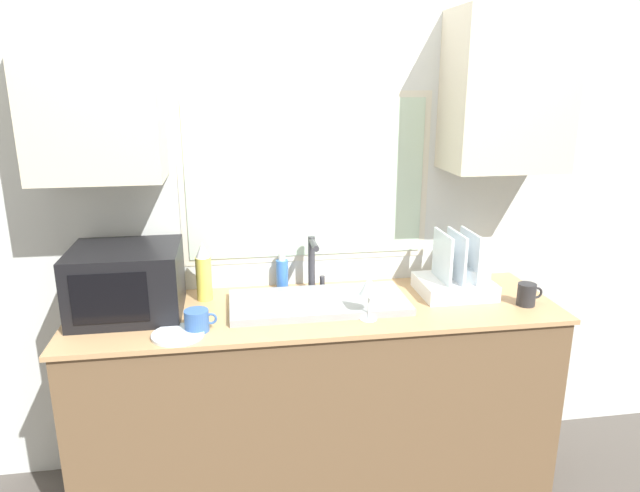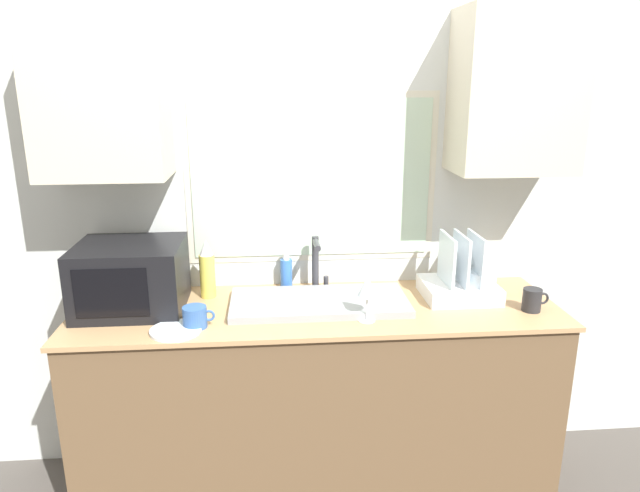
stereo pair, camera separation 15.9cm
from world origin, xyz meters
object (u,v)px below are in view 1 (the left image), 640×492
at_px(dish_rack, 457,279).
at_px(wine_glass, 369,286).
at_px(mug_near_sink, 197,321).
at_px(faucet, 313,260).
at_px(spray_bottle, 204,272).
at_px(microwave, 127,281).
at_px(soap_bottle, 282,273).

xyz_separation_m(dish_rack, wine_glass, (-0.46, -0.22, 0.07)).
distance_m(mug_near_sink, wine_glass, 0.69).
bearing_deg(dish_rack, faucet, 167.04).
bearing_deg(spray_bottle, mug_near_sink, -93.04).
height_order(microwave, spray_bottle, microwave).
bearing_deg(faucet, dish_rack, -12.96).
xyz_separation_m(mug_near_sink, wine_glass, (0.68, 0.00, 0.10)).
relative_size(faucet, wine_glass, 1.32).
xyz_separation_m(microwave, soap_bottle, (0.66, 0.20, -0.07)).
relative_size(dish_rack, mug_near_sink, 2.53).
bearing_deg(spray_bottle, wine_glass, -26.22).
bearing_deg(spray_bottle, faucet, 4.50).
relative_size(faucet, dish_rack, 0.79).
bearing_deg(dish_rack, microwave, -179.91).
bearing_deg(wine_glass, microwave, 167.38).
distance_m(faucet, microwave, 0.81).
height_order(faucet, mug_near_sink, faucet).
bearing_deg(faucet, soap_bottle, 159.19).
distance_m(dish_rack, mug_near_sink, 1.17).
height_order(soap_bottle, mug_near_sink, soap_bottle).
bearing_deg(faucet, wine_glass, -64.68).
xyz_separation_m(soap_bottle, wine_glass, (0.31, -0.42, 0.07)).
bearing_deg(dish_rack, wine_glass, -154.64).
xyz_separation_m(soap_bottle, mug_near_sink, (-0.37, -0.42, -0.03)).
relative_size(spray_bottle, soap_bottle, 1.56).
bearing_deg(soap_bottle, dish_rack, -14.41).
xyz_separation_m(spray_bottle, mug_near_sink, (-0.02, -0.33, -0.08)).
height_order(dish_rack, soap_bottle, dish_rack).
height_order(microwave, mug_near_sink, microwave).
height_order(microwave, wine_glass, microwave).
bearing_deg(dish_rack, mug_near_sink, -168.97).
relative_size(microwave, spray_bottle, 1.65).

